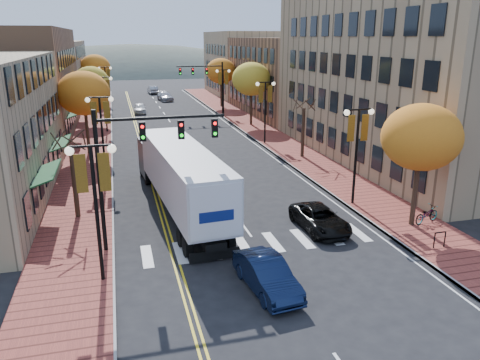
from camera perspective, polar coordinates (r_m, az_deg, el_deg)
ground at (r=22.35m, az=3.53°, el=-9.88°), size 200.00×200.00×0.00m
sidewalk_left at (r=52.40m, az=-17.51°, el=5.22°), size 4.00×85.00×0.15m
sidewalk_right at (r=54.57m, az=1.79°, el=6.44°), size 4.00×85.00×0.15m
building_left_mid at (r=56.07m, az=-26.21°, el=10.63°), size 12.00×24.00×11.00m
building_left_far at (r=80.74m, az=-22.92°, el=11.94°), size 12.00×26.00×9.50m
building_right_near at (r=42.94m, az=21.13°, el=12.46°), size 15.00×28.00×15.00m
building_right_mid at (r=65.97m, az=7.52°, el=12.47°), size 15.00×24.00×10.00m
building_right_far at (r=86.66m, az=1.88°, el=13.99°), size 15.00×20.00×11.00m
tree_left_a at (r=28.11m, az=-19.53°, el=-0.20°), size 0.28×0.28×4.20m
tree_left_b at (r=43.20m, az=-18.53°, el=9.99°), size 4.48×4.48×7.21m
tree_left_c at (r=59.14m, az=-17.71°, el=11.36°), size 4.16×4.16×6.69m
tree_left_d at (r=77.04m, az=-17.25°, el=12.96°), size 4.61×4.61×7.42m
tree_right_a at (r=26.44m, az=21.23°, el=4.87°), size 4.16×4.16×6.69m
tree_right_b at (r=40.73m, az=7.69°, el=5.77°), size 0.28×0.28×4.20m
tree_right_c at (r=55.27m, az=1.38°, el=12.20°), size 4.48×4.48×7.21m
tree_right_d at (r=70.74m, az=-2.34°, el=13.13°), size 4.35×4.35×7.00m
lamp_left_a at (r=19.77m, az=-17.34°, el=-0.86°), size 1.96×0.36×6.05m
lamp_left_b at (r=35.37m, az=-16.56°, el=6.88°), size 1.96×0.36×6.05m
lamp_left_c at (r=53.20m, az=-16.23°, el=10.11°), size 1.96×0.36×6.05m
lamp_left_d at (r=71.11m, az=-16.07°, el=11.71°), size 1.96×0.36×6.05m
lamp_right_a at (r=29.09m, az=14.10°, el=5.00°), size 1.96×0.36×6.05m
lamp_right_b at (r=45.45m, az=3.11°, el=9.67°), size 1.96×0.36×6.05m
lamp_right_c at (r=62.71m, az=-2.06°, el=11.72°), size 1.96×0.36×6.05m
traffic_mast_near at (r=22.49m, az=-12.10°, el=3.33°), size 6.10×0.35×7.00m
traffic_mast_far at (r=62.23m, az=-3.92°, el=12.23°), size 6.10×0.34×7.00m
semi_truck at (r=28.31m, az=-7.56°, el=1.03°), size 3.91×16.38×4.06m
navy_sedan at (r=19.74m, az=3.30°, el=-11.46°), size 1.98×4.40×1.40m
black_suv at (r=25.92m, az=9.72°, el=-4.67°), size 2.25×4.57×1.25m
car_far_white at (r=66.73m, az=-12.12°, el=8.56°), size 1.79×4.13×1.39m
car_far_silver at (r=79.32m, az=-9.12°, el=10.03°), size 2.53×5.04×1.40m
car_far_oncoming at (r=89.86m, az=-10.60°, el=10.76°), size 1.89×4.42×1.42m
bicycle at (r=28.15m, az=21.79°, el=-3.91°), size 1.93×1.16×0.96m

